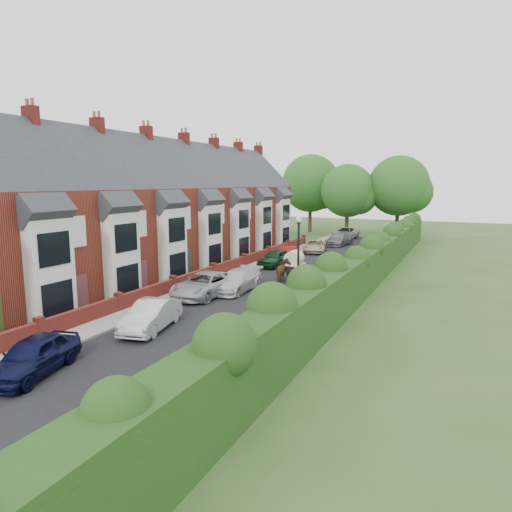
% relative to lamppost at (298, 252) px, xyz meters
% --- Properties ---
extents(ground, '(140.00, 140.00, 0.00)m').
position_rel_lamppost_xyz_m(ground, '(-3.40, -4.00, -3.30)').
color(ground, '#2D4C1E').
rests_on(ground, ground).
extents(road, '(6.00, 58.00, 0.02)m').
position_rel_lamppost_xyz_m(road, '(-3.90, 7.00, -3.29)').
color(road, black).
rests_on(road, ground).
extents(pavement_hedge_side, '(2.20, 58.00, 0.12)m').
position_rel_lamppost_xyz_m(pavement_hedge_side, '(0.20, 7.00, -3.24)').
color(pavement_hedge_side, gray).
rests_on(pavement_hedge_side, ground).
extents(pavement_house_side, '(1.70, 58.00, 0.12)m').
position_rel_lamppost_xyz_m(pavement_house_side, '(-7.75, 7.00, -3.24)').
color(pavement_house_side, gray).
rests_on(pavement_house_side, ground).
extents(kerb_hedge_side, '(0.18, 58.00, 0.13)m').
position_rel_lamppost_xyz_m(kerb_hedge_side, '(-0.85, 7.00, -3.23)').
color(kerb_hedge_side, gray).
rests_on(kerb_hedge_side, ground).
extents(kerb_house_side, '(0.18, 58.00, 0.13)m').
position_rel_lamppost_xyz_m(kerb_house_side, '(-6.95, 7.00, -3.23)').
color(kerb_house_side, gray).
rests_on(kerb_house_side, ground).
extents(hedge, '(2.10, 58.00, 2.85)m').
position_rel_lamppost_xyz_m(hedge, '(2.00, 7.00, -1.70)').
color(hedge, '#183912').
rests_on(hedge, ground).
extents(terrace_row, '(9.05, 40.50, 11.50)m').
position_rel_lamppost_xyz_m(terrace_row, '(-14.27, 5.98, 1.18)').
color(terrace_row, maroon).
rests_on(terrace_row, ground).
extents(garden_wall_row, '(0.35, 40.35, 1.10)m').
position_rel_lamppost_xyz_m(garden_wall_row, '(-8.75, 6.00, -2.84)').
color(garden_wall_row, maroon).
rests_on(garden_wall_row, ground).
extents(lamppost, '(0.32, 0.32, 5.16)m').
position_rel_lamppost_xyz_m(lamppost, '(0.00, 0.00, 0.00)').
color(lamppost, black).
rests_on(lamppost, ground).
extents(tree_far_left, '(7.14, 6.80, 9.29)m').
position_rel_lamppost_xyz_m(tree_far_left, '(-6.05, 36.08, 2.41)').
color(tree_far_left, '#332316').
rests_on(tree_far_left, ground).
extents(tree_far_right, '(7.98, 7.60, 10.31)m').
position_rel_lamppost_xyz_m(tree_far_right, '(-0.01, 38.08, 3.02)').
color(tree_far_right, '#332316').
rests_on(tree_far_right, ground).
extents(tree_far_back, '(8.40, 8.00, 10.82)m').
position_rel_lamppost_xyz_m(tree_far_back, '(-11.99, 39.08, 3.32)').
color(tree_far_back, '#332316').
rests_on(tree_far_back, ground).
extents(car_navy, '(2.61, 4.40, 1.40)m').
position_rel_lamppost_xyz_m(car_navy, '(-5.93, -11.58, -2.60)').
color(car_navy, black).
rests_on(car_navy, ground).
extents(car_silver_a, '(2.35, 4.44, 1.39)m').
position_rel_lamppost_xyz_m(car_silver_a, '(-5.31, -5.61, -2.60)').
color(car_silver_a, silver).
rests_on(car_silver_a, ground).
extents(car_silver_b, '(2.56, 5.31, 1.46)m').
position_rel_lamppost_xyz_m(car_silver_b, '(-6.40, 1.00, -2.57)').
color(car_silver_b, '#A7A8AE').
rests_on(car_silver_b, ground).
extents(car_white, '(1.92, 4.72, 1.37)m').
position_rel_lamppost_xyz_m(car_white, '(-5.23, 3.00, -2.61)').
color(car_white, silver).
rests_on(car_white, ground).
extents(car_green, '(2.11, 4.26, 1.40)m').
position_rel_lamppost_xyz_m(car_green, '(-6.40, 12.20, -2.60)').
color(car_green, black).
rests_on(car_green, ground).
extents(car_red, '(1.91, 4.07, 1.29)m').
position_rel_lamppost_xyz_m(car_red, '(-6.40, 14.87, -2.65)').
color(car_red, maroon).
rests_on(car_red, ground).
extents(car_beige, '(3.14, 4.94, 1.27)m').
position_rel_lamppost_xyz_m(car_beige, '(-5.88, 21.11, -2.66)').
color(car_beige, '#C8B090').
rests_on(car_beige, ground).
extents(car_grey, '(2.51, 5.03, 1.40)m').
position_rel_lamppost_xyz_m(car_grey, '(-5.00, 27.09, -2.60)').
color(car_grey, slate).
rests_on(car_grey, ground).
extents(car_black, '(1.90, 4.47, 1.51)m').
position_rel_lamppost_xyz_m(car_black, '(-5.68, 33.16, -2.54)').
color(car_black, black).
rests_on(car_black, ground).
extents(horse, '(1.39, 2.13, 1.66)m').
position_rel_lamppost_xyz_m(horse, '(-3.37, 6.37, -2.47)').
color(horse, '#55341F').
rests_on(horse, ground).
extents(horse_cart, '(1.28, 2.82, 2.03)m').
position_rel_lamppost_xyz_m(horse_cart, '(-3.37, 8.49, -2.13)').
color(horse_cart, black).
rests_on(horse_cart, ground).
extents(car_extra_far, '(2.76, 5.49, 1.49)m').
position_rel_lamppost_xyz_m(car_extra_far, '(-5.89, 32.95, -2.55)').
color(car_extra_far, '#A2A2A6').
rests_on(car_extra_far, ground).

